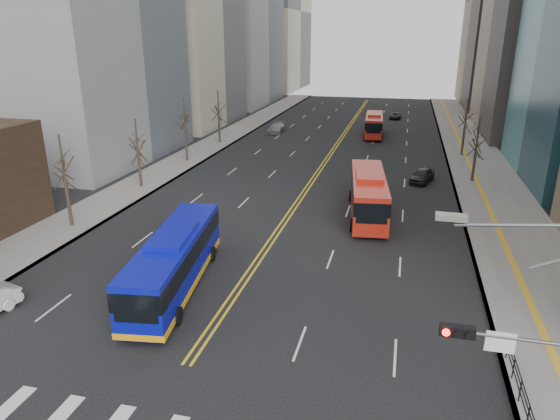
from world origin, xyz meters
name	(u,v)px	position (x,y,z in m)	size (l,w,h in m)	color
sidewalk_right	(481,170)	(17.50, 45.00, 0.07)	(7.00, 130.00, 0.15)	gray
sidewalk_left	(197,153)	(-16.50, 45.00, 0.07)	(5.00, 130.00, 0.15)	gray
centerline	(337,144)	(0.00, 55.00, 0.01)	(0.55, 100.00, 0.01)	gold
signal_mast	(549,361)	(13.77, 2.00, 4.86)	(5.37, 0.37, 9.39)	slate
pedestrian_railing	(521,387)	(14.30, 6.00, 0.82)	(0.06, 6.06, 1.02)	black
street_trees	(239,134)	(-7.18, 34.55, 4.87)	(35.20, 47.20, 7.60)	black
blue_bus	(175,259)	(-3.66, 11.79, 1.87)	(4.36, 12.54, 3.57)	#0B11A9
red_bus_near	(368,192)	(6.37, 27.35, 2.04)	(4.09, 11.85, 3.67)	red
red_bus_far	(374,123)	(4.39, 62.53, 1.86)	(3.10, 10.59, 3.34)	red
car_dark_mid	(422,175)	(10.99, 38.71, 0.71)	(1.68, 4.17, 1.42)	black
car_silver	(277,128)	(-10.30, 61.55, 0.71)	(2.00, 4.92, 1.43)	gray
car_dark_far	(395,116)	(7.08, 79.22, 0.55)	(1.82, 3.94, 1.09)	black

